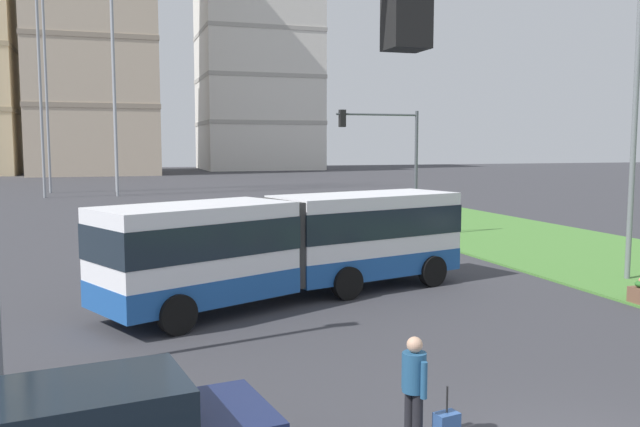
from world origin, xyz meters
TOP-DOWN VIEW (x-y plane):
  - articulated_bus at (-1.18, 11.44)m, footprint 11.88×6.39m
  - pedestrian_crossing at (-2.08, 1.38)m, footprint 0.36×0.57m
  - traffic_light_near_left at (-6.37, -3.00)m, footprint 3.55×0.28m
  - traffic_light_far_right at (6.58, 22.00)m, footprint 4.20×0.28m
  - streetlight_median at (10.24, 10.48)m, footprint 0.70×0.28m
  - apartment_tower_westcentre at (-8.20, 101.42)m, footprint 18.81×18.63m
  - apartment_tower_centre at (20.37, 114.43)m, footprint 20.85×19.53m

SIDE VIEW (x-z plane):
  - pedestrian_crossing at x=-2.08m, z-range 0.13..1.87m
  - articulated_bus at x=-1.18m, z-range 0.15..3.15m
  - traffic_light_near_left at x=-6.37m, z-range 1.11..7.15m
  - traffic_light_far_right at x=6.58m, z-range 1.17..7.36m
  - streetlight_median at x=10.24m, z-range 0.45..10.23m
  - apartment_tower_centre at x=20.37m, z-range 0.02..40.35m
  - apartment_tower_westcentre at x=-8.20m, z-range 0.02..48.71m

